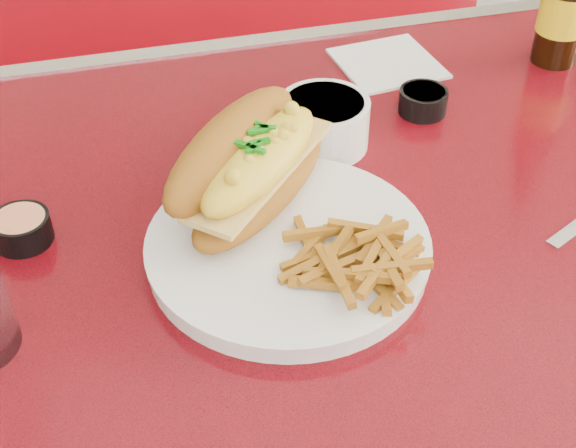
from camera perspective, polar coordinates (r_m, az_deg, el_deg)
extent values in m
cube|color=#B50B19|center=(0.82, 6.78, -0.76)|extent=(1.20, 0.80, 0.04)
cube|color=silver|center=(1.13, -0.42, 12.20)|extent=(1.22, 0.03, 0.04)
cube|color=maroon|center=(1.73, -3.56, 2.54)|extent=(1.20, 0.50, 0.45)
cylinder|color=white|center=(0.75, 0.00, -1.81)|extent=(0.32, 0.32, 0.02)
cylinder|color=white|center=(0.75, 0.00, -1.23)|extent=(0.33, 0.33, 0.00)
ellipsoid|color=#9A5E18|center=(0.78, -1.92, 2.86)|extent=(0.20, 0.21, 0.04)
cube|color=#DCBA62|center=(0.77, -1.95, 3.93)|extent=(0.18, 0.19, 0.01)
ellipsoid|color=yellow|center=(0.76, -1.97, 4.66)|extent=(0.17, 0.18, 0.04)
ellipsoid|color=#9A5E18|center=(0.77, -3.94, 5.45)|extent=(0.21, 0.22, 0.09)
cube|color=silver|center=(0.70, 1.77, -4.60)|extent=(0.07, 0.12, 0.00)
cube|color=silver|center=(0.74, -2.32, -1.52)|extent=(0.03, 0.04, 0.00)
cylinder|color=white|center=(0.89, 2.57, 7.17)|extent=(0.12, 0.12, 0.06)
cylinder|color=black|center=(0.88, 2.61, 8.51)|extent=(0.11, 0.11, 0.01)
cylinder|color=black|center=(0.81, -18.40, -0.34)|extent=(0.07, 0.07, 0.03)
cylinder|color=#F68A59|center=(0.80, -18.56, 0.27)|extent=(0.06, 0.06, 0.01)
cylinder|color=black|center=(0.97, 9.57, 8.61)|extent=(0.06, 0.06, 0.03)
cylinder|color=#F68A59|center=(0.96, 9.65, 9.18)|extent=(0.06, 0.06, 0.01)
cylinder|color=black|center=(1.09, 19.09, 14.42)|extent=(0.07, 0.07, 0.15)
cylinder|color=yellow|center=(1.09, 19.01, 14.09)|extent=(0.08, 0.08, 0.05)
cube|color=white|center=(1.06, 7.09, 11.27)|extent=(0.13, 0.13, 0.00)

